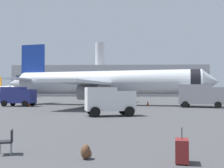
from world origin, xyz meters
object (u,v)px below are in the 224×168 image
at_px(cargo_van, 109,100).
at_px(gate_chair, 8,140).
at_px(service_truck, 18,96).
at_px(rolling_suitcase, 182,151).
at_px(airplane_at_gate, 105,83).
at_px(fuel_truck, 201,95).
at_px(safety_cone_mid, 148,103).
at_px(traveller_backpack, 86,152).
at_px(safety_cone_near, 29,103).
at_px(airplane_taxiing, 6,90).

relative_size(cargo_van, gate_chair, 5.54).
relative_size(service_truck, rolling_suitcase, 4.64).
xyz_separation_m(airplane_at_gate, fuel_truck, (13.83, -6.36, -1.88)).
distance_m(cargo_van, safety_cone_mid, 20.88).
bearing_deg(fuel_truck, safety_cone_mid, 135.96).
bearing_deg(cargo_van, traveller_backpack, -89.90).
relative_size(fuel_truck, cargo_van, 1.35).
distance_m(cargo_van, safety_cone_near, 21.65).
bearing_deg(fuel_truck, traveller_backpack, -112.20).
relative_size(safety_cone_near, safety_cone_mid, 1.12).
relative_size(service_truck, safety_cone_near, 6.46).
height_order(service_truck, gate_chair, service_truck).
height_order(fuel_truck, rolling_suitcase, fuel_truck).
xyz_separation_m(fuel_truck, gate_chair, (-14.93, -28.98, -1.27)).
distance_m(safety_cone_near, rolling_suitcase, 37.19).
height_order(fuel_truck, safety_cone_near, fuel_truck).
xyz_separation_m(airplane_taxiing, gate_chair, (38.74, -89.19, -2.30)).
distance_m(airplane_at_gate, service_truck, 13.60).
height_order(service_truck, traveller_backpack, service_truck).
xyz_separation_m(airplane_at_gate, service_truck, (-12.73, -4.33, -2.05)).
distance_m(fuel_truck, safety_cone_mid, 9.53).
relative_size(airplane_at_gate, cargo_van, 7.44).
height_order(service_truck, rolling_suitcase, service_truck).
xyz_separation_m(airplane_taxiing, rolling_suitcase, (44.66, -90.18, -2.41)).
bearing_deg(airplane_at_gate, safety_cone_mid, 1.52).
bearing_deg(airplane_at_gate, rolling_suitcase, -82.46).
relative_size(airplane_at_gate, rolling_suitcase, 32.27).
xyz_separation_m(service_truck, fuel_truck, (26.56, -2.04, 0.16)).
distance_m(airplane_taxiing, rolling_suitcase, 100.66).
relative_size(cargo_van, traveller_backpack, 9.93).
height_order(fuel_truck, safety_cone_mid, fuel_truck).
bearing_deg(service_truck, airplane_taxiing, 114.99).
bearing_deg(safety_cone_mid, airplane_at_gate, -178.48).
relative_size(safety_cone_mid, traveller_backpack, 1.47).
distance_m(fuel_truck, cargo_van, 18.21).
bearing_deg(traveller_backpack, fuel_truck, 67.80).
height_order(service_truck, cargo_van, service_truck).
bearing_deg(airplane_taxiing, traveller_backpack, -65.13).
relative_size(safety_cone_mid, gate_chair, 0.82).
bearing_deg(fuel_truck, gate_chair, -117.26).
distance_m(airplane_taxiing, safety_cone_near, 63.48).
height_order(rolling_suitcase, traveller_backpack, rolling_suitcase).
bearing_deg(fuel_truck, airplane_at_gate, 155.28).
bearing_deg(service_truck, traveller_backpack, -65.36).
bearing_deg(fuel_truck, cargo_van, -131.60).
distance_m(cargo_van, gate_chair, 15.66).
bearing_deg(safety_cone_mid, service_truck, -167.15).
bearing_deg(service_truck, airplane_at_gate, 18.77).
height_order(service_truck, safety_cone_near, service_truck).
bearing_deg(service_truck, safety_cone_near, 50.36).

